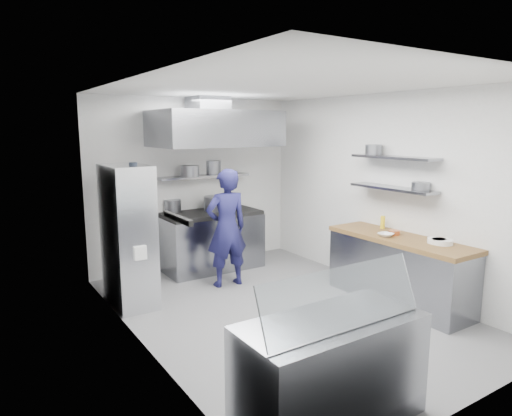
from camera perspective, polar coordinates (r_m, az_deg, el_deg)
floor at (r=6.00m, az=3.21°, el=-12.70°), size 5.00×5.00×0.00m
ceiling at (r=5.56m, az=3.50°, el=15.02°), size 5.00×5.00×0.00m
wall_back at (r=7.74m, az=-7.70°, el=3.12°), size 3.60×2.80×0.02m
wall_front at (r=3.93m, az=25.57°, el=-4.36°), size 3.60×2.80×0.02m
wall_left at (r=4.78m, az=-14.31°, el=-1.29°), size 2.80×5.00×0.02m
wall_right at (r=6.82m, az=15.62°, el=1.93°), size 2.80×5.00×0.02m
gas_range at (r=7.61m, az=-5.56°, el=-4.24°), size 1.60×0.80×0.90m
cooktop at (r=7.50m, az=-5.62°, el=-0.68°), size 1.57×0.78×0.06m
stock_pot_left at (r=7.56m, az=-10.36°, el=0.28°), size 0.27×0.27×0.20m
stock_pot_mid at (r=7.57m, az=-5.14°, el=0.57°), size 0.37×0.37×0.24m
stock_pot_right at (r=7.67m, az=-3.30°, el=0.41°), size 0.27×0.27×0.16m
over_range_shelf at (r=7.63m, az=-6.53°, el=3.95°), size 1.60×0.30×0.04m
shelf_pot_a at (r=7.38m, az=-8.22°, el=4.57°), size 0.29×0.29×0.18m
shelf_pot_b at (r=7.95m, az=-5.58°, el=5.15°), size 0.32×0.32×0.22m
extractor_hood at (r=7.22m, az=-5.15°, el=9.84°), size 1.90×1.15×0.55m
hood_duct at (r=7.43m, az=-6.03°, el=12.76°), size 0.55×0.55×0.24m
red_firebox at (r=7.24m, az=-16.47°, el=2.50°), size 0.22×0.10×0.26m
chef at (r=6.68m, az=-3.70°, el=-2.50°), size 0.66×0.46×1.74m
wire_rack at (r=6.18m, az=-15.70°, el=-3.35°), size 0.50×0.90×1.85m
rack_bin_a at (r=5.84m, az=-14.46°, el=-5.32°), size 0.15×0.19×0.17m
rack_bin_b at (r=6.13m, az=-15.91°, el=0.10°), size 0.15×0.19×0.17m
rack_jar at (r=5.89m, az=-15.09°, el=4.66°), size 0.10×0.10×0.18m
knife_strip at (r=3.93m, az=-9.79°, el=-1.27°), size 0.04×0.55×0.05m
prep_counter_base at (r=6.41m, az=17.34°, el=-7.63°), size 0.62×2.00×0.84m
prep_counter_top at (r=6.30m, az=17.55°, el=-3.72°), size 0.65×2.04×0.06m
plate_stack_a at (r=6.06m, az=22.28°, el=-3.94°), size 0.25×0.25×0.06m
plate_stack_b at (r=6.09m, az=21.66°, el=-3.84°), size 0.23×0.23×0.06m
copper_pan at (r=6.38m, az=16.89°, el=-2.95°), size 0.15×0.15×0.06m
squeeze_bottle at (r=6.72m, az=15.55°, el=-1.72°), size 0.06×0.06×0.18m
mixing_bowl at (r=6.24m, az=15.91°, el=-3.25°), size 0.22×0.22×0.05m
wall_shelf_lower at (r=6.50m, az=16.70°, el=2.39°), size 0.30×1.30×0.04m
wall_shelf_upper at (r=6.46m, az=16.89°, el=6.08°), size 0.30×1.30×0.04m
shelf_pot_c at (r=6.27m, az=19.90°, el=2.61°), size 0.23×0.23×0.10m
shelf_pot_d at (r=6.72m, az=14.48°, el=7.10°), size 0.23×0.23×0.14m
display_case at (r=3.85m, az=9.21°, el=-19.46°), size 1.50×0.70×0.85m
display_glass at (r=3.49m, az=10.86°, el=-10.94°), size 1.47×0.19×0.42m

